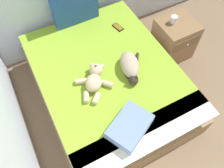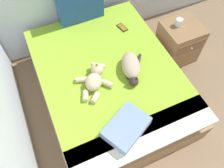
{
  "view_description": "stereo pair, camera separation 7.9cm",
  "coord_description": "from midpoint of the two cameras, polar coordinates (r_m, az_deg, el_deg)",
  "views": [
    {
      "loc": [
        0.4,
        1.27,
        2.5
      ],
      "look_at": [
        0.99,
        2.39,
        0.53
      ],
      "focal_mm": 36.69,
      "sensor_mm": 36.0,
      "label": 1
    },
    {
      "loc": [
        0.47,
        1.23,
        2.5
      ],
      "look_at": [
        0.99,
        2.39,
        0.53
      ],
      "focal_mm": 36.69,
      "sensor_mm": 36.0,
      "label": 2
    }
  ],
  "objects": [
    {
      "name": "mug",
      "position": [
        2.97,
        14.4,
        15.31
      ],
      "size": [
        0.12,
        0.08,
        0.09
      ],
      "color": "silver",
      "rests_on": "nightstand"
    },
    {
      "name": "teddy_bear",
      "position": [
        2.32,
        -5.39,
        1.13
      ],
      "size": [
        0.36,
        0.44,
        0.15
      ],
      "color": "beige",
      "rests_on": "bed"
    },
    {
      "name": "ground_plane",
      "position": [
        3.02,
        22.9,
        -5.82
      ],
      "size": [
        10.26,
        10.26,
        0.0
      ],
      "primitive_type": "plane",
      "color": "#7A6047"
    },
    {
      "name": "patterned_cushion",
      "position": [
        2.86,
        -10.28,
        19.4
      ],
      "size": [
        0.55,
        0.14,
        0.53
      ],
      "color": "#264C99",
      "rests_on": "bed"
    },
    {
      "name": "nightstand",
      "position": [
        3.18,
        14.48,
        10.75
      ],
      "size": [
        0.46,
        0.47,
        0.54
      ],
      "color": "olive",
      "rests_on": "ground_plane"
    },
    {
      "name": "bed",
      "position": [
        2.68,
        -1.97,
        0.27
      ],
      "size": [
        1.49,
        1.94,
        0.51
      ],
      "color": "olive",
      "rests_on": "ground_plane"
    },
    {
      "name": "cat",
      "position": [
        2.41,
        3.55,
        4.47
      ],
      "size": [
        0.34,
        0.42,
        0.15
      ],
      "color": "tan",
      "rests_on": "bed"
    },
    {
      "name": "throw_pillow",
      "position": [
        2.08,
        3.33,
        -10.58
      ],
      "size": [
        0.48,
        0.43,
        0.11
      ],
      "primitive_type": "cube",
      "rotation": [
        0.0,
        0.0,
        0.48
      ],
      "color": "#728CB7",
      "rests_on": "bed"
    },
    {
      "name": "cell_phone",
      "position": [
        2.89,
        0.68,
        13.97
      ],
      "size": [
        0.1,
        0.16,
        0.01
      ],
      "color": "black",
      "rests_on": "bed"
    }
  ]
}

